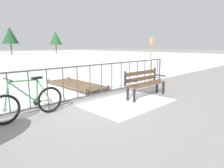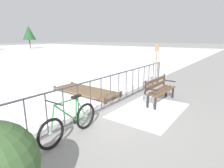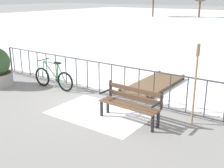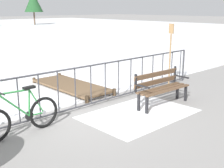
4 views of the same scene
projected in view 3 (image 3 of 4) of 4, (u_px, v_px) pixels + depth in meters
The scene contains 7 objects.
ground_plane at pixel (99, 94), 9.10m from camera, with size 160.00×160.00×0.00m, color gray.
snow_patch at pixel (100, 113), 7.64m from camera, with size 2.61×1.75×0.01m, color white.
railing_fence at pixel (99, 78), 8.94m from camera, with size 9.06×0.06×1.07m.
bicycle_near_railing at pixel (53, 78), 9.56m from camera, with size 1.71×0.52×0.97m.
park_bench at pixel (131, 101), 7.06m from camera, with size 1.62×0.54×0.89m.
oar_upright at pixel (196, 79), 6.70m from camera, with size 0.04×0.16×1.98m.
wooden_dock at pixel (154, 84), 9.79m from camera, with size 1.10×2.89×0.20m.
Camera 3 is at (5.31, -6.76, 3.04)m, focal length 45.59 mm.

